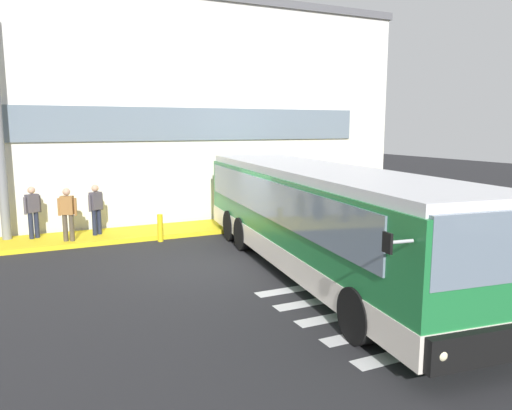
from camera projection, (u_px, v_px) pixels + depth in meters
name	position (u px, v px, depth m)	size (l,w,h in m)	color
ground_plane	(226.00, 267.00, 13.08)	(80.00, 90.00, 0.02)	#232326
bay_paint_stripes	(389.00, 306.00, 10.16)	(4.40, 3.96, 0.01)	silver
terminal_building	(118.00, 114.00, 22.48)	(22.14, 13.80, 8.62)	silver
boarding_curb	(176.00, 230.00, 17.36)	(24.34, 2.00, 0.15)	yellow
bus_main_foreground	(318.00, 221.00, 12.45)	(4.35, 12.23, 2.70)	#1E7238
passenger_near_column	(33.00, 210.00, 15.60)	(0.51, 0.39, 1.68)	#1E2338
passenger_by_doorway	(68.00, 211.00, 15.23)	(0.55, 0.47, 1.68)	#4C4233
passenger_at_curb_edge	(96.00, 207.00, 16.11)	(0.50, 0.40, 1.68)	#1E2338
safety_bollard_yellow	(160.00, 228.00, 15.86)	(0.18, 0.18, 0.90)	yellow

